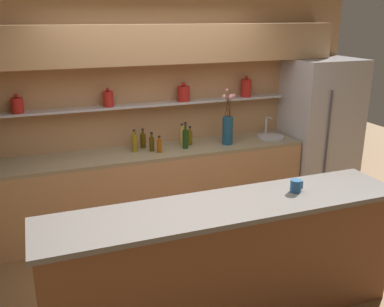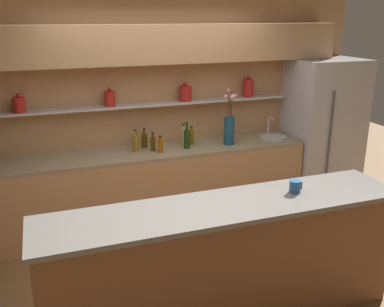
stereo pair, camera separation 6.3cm
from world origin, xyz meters
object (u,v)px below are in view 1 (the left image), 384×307
bottle_wine_2 (186,138)px  bottle_oil_7 (152,144)px  sink_fixture (270,136)px  bottle_oil_3 (135,143)px  bottle_oil_0 (190,137)px  bottle_spirit_6 (182,136)px  flower_vase (228,127)px  refrigerator (319,132)px  bottle_sauce_1 (159,146)px  coffee_mug (296,186)px  bottle_sauce_5 (135,142)px  bottle_oil_4 (143,140)px

bottle_wine_2 → bottle_oil_7: 0.40m
sink_fixture → bottle_oil_3: bearing=179.2°
bottle_oil_0 → bottle_spirit_6: 0.10m
flower_vase → bottle_wine_2: (-0.53, 0.02, -0.09)m
refrigerator → bottle_oil_3: 2.45m
bottle_sauce_1 → coffee_mug: coffee_mug is taller
bottle_oil_7 → bottle_wine_2: bearing=-4.7°
refrigerator → bottle_spirit_6: 1.86m
bottle_wine_2 → flower_vase: bearing=-2.2°
refrigerator → coffee_mug: size_ratio=16.96×
bottle_oil_3 → flower_vase: bearing=-5.0°
bottle_wine_2 → bottle_oil_0: bearing=50.8°
bottle_wine_2 → bottle_sauce_5: 0.59m
refrigerator → bottle_sauce_1: bearing=-178.7°
bottle_oil_0 → bottle_spirit_6: bottle_spirit_6 is taller
bottle_oil_3 → sink_fixture: bearing=-0.8°
flower_vase → bottle_oil_3: (-1.11, 0.10, -0.11)m
bottle_oil_4 → coffee_mug: 2.09m
flower_vase → bottle_oil_0: size_ratio=2.97×
refrigerator → sink_fixture: 0.71m
flower_vase → sink_fixture: 0.67m
bottle_sauce_1 → bottle_oil_7: (-0.07, 0.08, 0.01)m
bottle_sauce_5 → bottle_oil_0: bearing=-6.5°
bottle_sauce_1 → bottle_sauce_5: size_ratio=1.00×
bottle_sauce_1 → bottle_oil_0: bearing=21.3°
sink_fixture → bottle_oil_4: sink_fixture is taller
bottle_sauce_1 → bottle_spirit_6: bottle_spirit_6 is taller
coffee_mug → bottle_oil_4: bearing=111.8°
refrigerator → coffee_mug: 2.34m
flower_vase → bottle_wine_2: flower_vase is taller
bottle_sauce_1 → bottle_sauce_5: same height
bottle_wine_2 → bottle_spirit_6: 0.15m
sink_fixture → bottle_spirit_6: bearing=175.2°
bottle_oil_0 → bottle_oil_4: size_ratio=0.98×
bottle_oil_7 → bottle_spirit_6: bearing=16.3°
flower_vase → coffee_mug: flower_vase is taller
refrigerator → flower_vase: bearing=-178.9°
bottle_sauce_1 → bottle_oil_7: size_ratio=0.86×
coffee_mug → bottle_oil_7: bearing=111.9°
bottle_sauce_1 → bottle_oil_7: bottle_oil_7 is taller
sink_fixture → bottle_sauce_1: (-1.49, -0.10, 0.06)m
sink_fixture → bottle_spirit_6: (-1.15, 0.10, 0.09)m
bottle_oil_4 → bottle_oil_0: bearing=-7.4°
flower_vase → bottle_oil_4: 1.01m
bottle_sauce_5 → bottle_spirit_6: 0.56m
flower_vase → bottle_oil_0: (-0.43, 0.14, -0.12)m
coffee_mug → bottle_wine_2: bearing=100.4°
bottle_oil_7 → sink_fixture: bearing=0.8°
refrigerator → bottle_oil_0: size_ratio=8.47×
bottle_sauce_5 → bottle_oil_7: bearing=-46.0°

